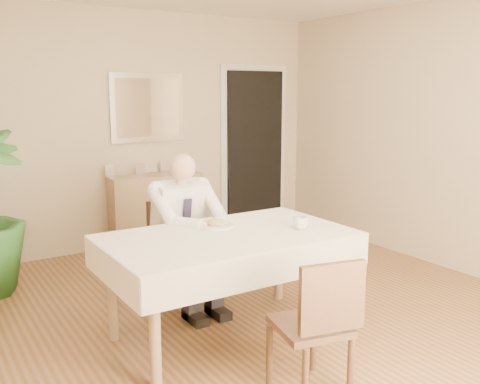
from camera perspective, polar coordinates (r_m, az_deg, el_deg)
room at (r=3.86m, az=2.78°, el=4.29°), size 5.00×5.02×2.60m
doorway at (r=6.78m, az=1.54°, el=4.53°), size 0.96×0.07×2.10m
mirror at (r=6.08m, az=-9.82°, el=8.86°), size 0.86×0.04×0.76m
dining_table at (r=3.75m, az=-1.31°, el=-5.74°), size 1.71×1.02×0.75m
chair_far at (r=4.55m, az=-7.00°, el=-5.52°), size 0.41×0.41×0.83m
chair_near at (r=3.12m, az=8.42°, el=-13.40°), size 0.46×0.47×0.83m
seated_man at (r=4.25m, az=-5.44°, el=-3.50°), size 0.48×0.72×1.24m
plate at (r=3.93m, az=-2.62°, el=-3.59°), size 0.26×0.26×0.02m
food at (r=3.92m, az=-2.62°, el=-3.28°), size 0.14×0.14×0.06m
knife at (r=3.89m, az=-1.67°, el=-3.46°), size 0.01×0.13×0.01m
fork at (r=3.86m, az=-2.69°, el=-3.61°), size 0.01×0.13×0.01m
coffee_mug at (r=3.88m, az=6.47°, el=-3.28°), size 0.12×0.12×0.09m
sideboard at (r=6.08m, az=-8.94°, el=-1.96°), size 1.04×0.41×0.82m
photo_frame_left at (r=5.89m, az=-13.74°, el=2.18°), size 0.10×0.02×0.14m
photo_frame_center at (r=5.95m, az=-10.64°, el=2.40°), size 0.10×0.02×0.14m
photo_frame_right at (r=6.10m, az=-8.00°, el=2.68°), size 0.10×0.02×0.14m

